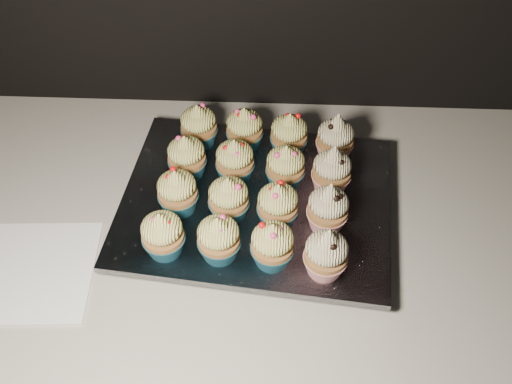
# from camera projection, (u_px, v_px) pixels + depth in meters

# --- Properties ---
(cabinet) EXTENTS (2.40, 0.60, 0.86)m
(cabinet) POSITION_uv_depth(u_px,v_px,m) (225.00, 351.00, 1.28)
(cabinet) COLOR black
(cabinet) RESTS_ON ground
(worktop) EXTENTS (2.44, 0.64, 0.04)m
(worktop) POSITION_uv_depth(u_px,v_px,m) (214.00, 228.00, 0.94)
(worktop) COLOR beige
(worktop) RESTS_ON cabinet
(napkin) EXTENTS (0.19, 0.19, 0.00)m
(napkin) POSITION_uv_depth(u_px,v_px,m) (33.00, 271.00, 0.86)
(napkin) COLOR white
(napkin) RESTS_ON worktop
(baking_tray) EXTENTS (0.42, 0.34, 0.02)m
(baking_tray) POSITION_uv_depth(u_px,v_px,m) (256.00, 208.00, 0.93)
(baking_tray) COLOR black
(baking_tray) RESTS_ON worktop
(foil_lining) EXTENTS (0.46, 0.38, 0.01)m
(foil_lining) POSITION_uv_depth(u_px,v_px,m) (256.00, 201.00, 0.92)
(foil_lining) COLOR silver
(foil_lining) RESTS_ON baking_tray
(cupcake_0) EXTENTS (0.06, 0.06, 0.08)m
(cupcake_0) POSITION_uv_depth(u_px,v_px,m) (163.00, 234.00, 0.82)
(cupcake_0) COLOR #16516A
(cupcake_0) RESTS_ON foil_lining
(cupcake_1) EXTENTS (0.06, 0.06, 0.08)m
(cupcake_1) POSITION_uv_depth(u_px,v_px,m) (219.00, 238.00, 0.81)
(cupcake_1) COLOR #16516A
(cupcake_1) RESTS_ON foil_lining
(cupcake_2) EXTENTS (0.06, 0.06, 0.08)m
(cupcake_2) POSITION_uv_depth(u_px,v_px,m) (272.00, 245.00, 0.81)
(cupcake_2) COLOR #16516A
(cupcake_2) RESTS_ON foil_lining
(cupcake_3) EXTENTS (0.06, 0.06, 0.10)m
(cupcake_3) POSITION_uv_depth(u_px,v_px,m) (326.00, 253.00, 0.79)
(cupcake_3) COLOR #AE1826
(cupcake_3) RESTS_ON foil_lining
(cupcake_4) EXTENTS (0.06, 0.06, 0.08)m
(cupcake_4) POSITION_uv_depth(u_px,v_px,m) (178.00, 192.00, 0.87)
(cupcake_4) COLOR #16516A
(cupcake_4) RESTS_ON foil_lining
(cupcake_5) EXTENTS (0.06, 0.06, 0.08)m
(cupcake_5) POSITION_uv_depth(u_px,v_px,m) (229.00, 199.00, 0.86)
(cupcake_5) COLOR #16516A
(cupcake_5) RESTS_ON foil_lining
(cupcake_6) EXTENTS (0.06, 0.06, 0.08)m
(cupcake_6) POSITION_uv_depth(u_px,v_px,m) (278.00, 205.00, 0.86)
(cupcake_6) COLOR #16516A
(cupcake_6) RESTS_ON foil_lining
(cupcake_7) EXTENTS (0.06, 0.06, 0.10)m
(cupcake_7) POSITION_uv_depth(u_px,v_px,m) (328.00, 208.00, 0.85)
(cupcake_7) COLOR #AE1826
(cupcake_7) RESTS_ON foil_lining
(cupcake_8) EXTENTS (0.06, 0.06, 0.08)m
(cupcake_8) POSITION_uv_depth(u_px,v_px,m) (187.00, 157.00, 0.92)
(cupcake_8) COLOR #16516A
(cupcake_8) RESTS_ON foil_lining
(cupcake_9) EXTENTS (0.06, 0.06, 0.08)m
(cupcake_9) POSITION_uv_depth(u_px,v_px,m) (235.00, 161.00, 0.92)
(cupcake_9) COLOR #16516A
(cupcake_9) RESTS_ON foil_lining
(cupcake_10) EXTENTS (0.06, 0.06, 0.08)m
(cupcake_10) POSITION_uv_depth(u_px,v_px,m) (285.00, 167.00, 0.91)
(cupcake_10) COLOR #16516A
(cupcake_10) RESTS_ON foil_lining
(cupcake_11) EXTENTS (0.06, 0.06, 0.10)m
(cupcake_11) POSITION_uv_depth(u_px,v_px,m) (332.00, 170.00, 0.90)
(cupcake_11) COLOR #AE1826
(cupcake_11) RESTS_ON foil_lining
(cupcake_12) EXTENTS (0.06, 0.06, 0.08)m
(cupcake_12) POSITION_uv_depth(u_px,v_px,m) (199.00, 126.00, 0.97)
(cupcake_12) COLOR #16516A
(cupcake_12) RESTS_ON foil_lining
(cupcake_13) EXTENTS (0.06, 0.06, 0.08)m
(cupcake_13) POSITION_uv_depth(u_px,v_px,m) (245.00, 129.00, 0.97)
(cupcake_13) COLOR #16516A
(cupcake_13) RESTS_ON foil_lining
(cupcake_14) EXTENTS (0.06, 0.06, 0.08)m
(cupcake_14) POSITION_uv_depth(u_px,v_px,m) (289.00, 135.00, 0.96)
(cupcake_14) COLOR #16516A
(cupcake_14) RESTS_ON foil_lining
(cupcake_15) EXTENTS (0.06, 0.06, 0.10)m
(cupcake_15) POSITION_uv_depth(u_px,v_px,m) (335.00, 139.00, 0.95)
(cupcake_15) COLOR #AE1826
(cupcake_15) RESTS_ON foil_lining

